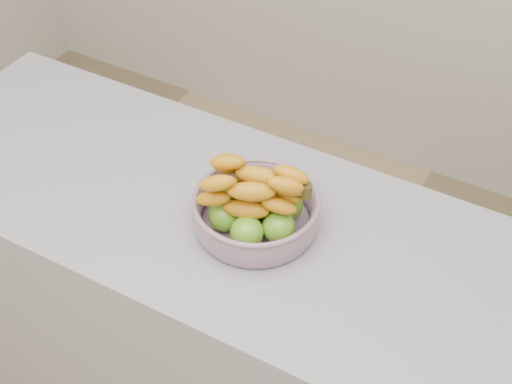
% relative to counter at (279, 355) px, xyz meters
% --- Properties ---
extents(room_shell, '(4.05, 4.05, 2.73)m').
position_rel_counter_xyz_m(room_shell, '(0.00, -0.58, 1.26)').
color(room_shell, '#BBB4A9').
rests_on(room_shell, ground).
extents(counter, '(2.00, 0.60, 0.90)m').
position_rel_counter_xyz_m(counter, '(0.00, 0.00, 0.00)').
color(counter, gray).
rests_on(counter, ground).
extents(fruit_bowl, '(0.28, 0.28, 0.17)m').
position_rel_counter_xyz_m(fruit_bowl, '(-0.07, -0.00, 0.50)').
color(fruit_bowl, '#929FAF').
rests_on(fruit_bowl, counter).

